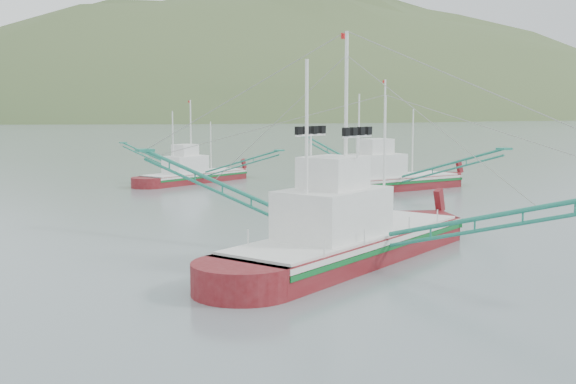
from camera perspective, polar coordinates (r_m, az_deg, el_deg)
name	(u,v)px	position (r m, az deg, el deg)	size (l,w,h in m)	color
ground	(350,275)	(33.20, 4.95, -6.58)	(1200.00, 1200.00, 0.00)	slate
main_boat	(350,211)	(35.92, 4.89, -1.49)	(17.00, 28.32, 12.11)	maroon
bg_boat_right	(386,174)	(66.82, 7.76, 1.44)	(15.05, 26.79, 10.85)	maroon
bg_boat_far	(194,165)	(73.37, -7.47, 2.17)	(12.44, 20.98, 8.92)	maroon
headland_right	(302,117)	(524.72, 1.13, 5.97)	(684.00, 432.00, 306.00)	#42562C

